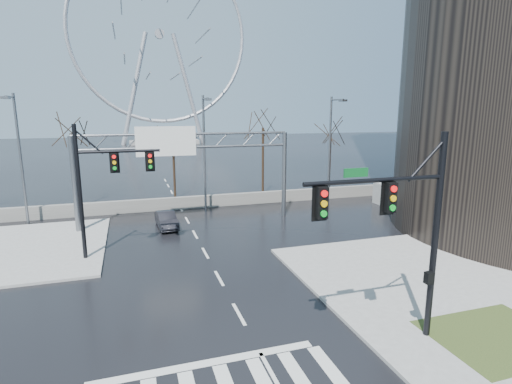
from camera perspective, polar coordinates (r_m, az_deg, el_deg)
name	(u,v)px	position (r m, az deg, el deg)	size (l,w,h in m)	color
ground	(239,314)	(18.24, -2.46, -17.03)	(260.00, 260.00, 0.00)	black
sidewalk_right_ext	(402,269)	(24.08, 20.18, -10.24)	(12.00, 10.00, 0.15)	gray
sidewalk_far	(22,249)	(29.61, -30.39, -7.08)	(10.00, 12.00, 0.15)	gray
grass_strip	(498,337)	(18.86, 31.26, -17.27)	(5.00, 4.00, 0.02)	#2A3C19
barrier_wall	(181,203)	(36.64, -10.71, -1.56)	(52.00, 0.50, 1.10)	slate
signal_mast_near	(407,221)	(15.22, 20.73, -3.86)	(5.52, 0.41, 8.00)	black
signal_mast_far	(100,179)	(24.81, -21.42, 1.72)	(4.72, 0.41, 8.00)	black
sign_gantry	(182,158)	(30.87, -10.56, 4.76)	(16.36, 0.40, 7.60)	slate
streetlight_left	(18,150)	(34.66, -30.82, 5.23)	(0.50, 2.55, 10.00)	slate
streetlight_mid	(205,145)	(34.31, -7.32, 6.70)	(0.50, 2.55, 10.00)	slate
streetlight_right	(332,142)	(38.32, 10.75, 7.09)	(0.50, 2.55, 10.00)	slate
tree_left	(72,142)	(39.38, -24.85, 6.48)	(3.75, 3.75, 7.50)	black
tree_center	(173,147)	(40.35, -11.75, 6.25)	(3.25, 3.25, 6.50)	black
tree_right	(263,136)	(41.21, 1.00, 8.05)	(3.90, 3.90, 7.80)	black
tree_far_right	(330,141)	(44.90, 10.59, 7.11)	(3.40, 3.40, 6.80)	black
ferris_wheel	(160,42)	(112.22, -13.59, 20.15)	(45.00, 6.00, 50.91)	gray
car	(166,220)	(31.01, -12.68, -3.91)	(1.30, 3.74, 1.23)	black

